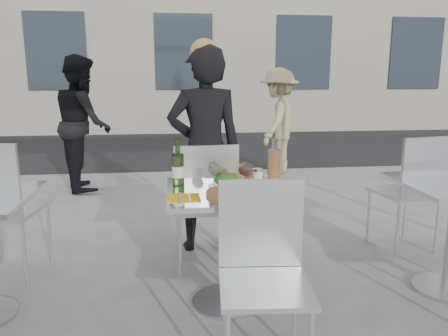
{
  "coord_description": "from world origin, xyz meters",
  "views": [
    {
      "loc": [
        -0.32,
        -2.53,
        1.42
      ],
      "look_at": [
        0.0,
        0.15,
        0.85
      ],
      "focal_mm": 35.0,
      "sensor_mm": 36.0,
      "label": 1
    }
  ],
  "objects": [
    {
      "name": "wineglass_red_b",
      "position": [
        0.11,
        0.05,
        0.86
      ],
      "size": [
        0.07,
        0.07,
        0.16
      ],
      "color": "white",
      "rests_on": "main_table"
    },
    {
      "name": "side_chair_rfar",
      "position": [
        1.58,
        0.64,
        0.57
      ],
      "size": [
        0.51,
        0.52,
        0.97
      ],
      "rotation": [
        0.0,
        0.0,
        3.32
      ],
      "color": "silver",
      "rests_on": "ground"
    },
    {
      "name": "wine_bottle",
      "position": [
        -0.29,
        0.12,
        0.86
      ],
      "size": [
        0.07,
        0.08,
        0.29
      ],
      "color": "#385B22",
      "rests_on": "main_table"
    },
    {
      "name": "pizza_near",
      "position": [
        0.04,
        -0.13,
        0.76
      ],
      "size": [
        0.36,
        0.36,
        0.02
      ],
      "color": "tan",
      "rests_on": "main_table"
    },
    {
      "name": "pedestrian_b",
      "position": [
        1.23,
        3.73,
        0.77
      ],
      "size": [
        0.99,
        1.15,
        1.54
      ],
      "primitive_type": "imported",
      "rotation": [
        0.0,
        0.0,
        4.19
      ],
      "color": "tan",
      "rests_on": "ground"
    },
    {
      "name": "carafe",
      "position": [
        0.31,
        0.1,
        0.87
      ],
      "size": [
        0.08,
        0.08,
        0.29
      ],
      "color": "tan",
      "rests_on": "main_table"
    },
    {
      "name": "wineglass_white_a",
      "position": [
        -0.07,
        0.08,
        0.86
      ],
      "size": [
        0.07,
        0.07,
        0.16
      ],
      "color": "white",
      "rests_on": "main_table"
    },
    {
      "name": "pedestrian_a",
      "position": [
        -1.44,
        3.12,
        0.84
      ],
      "size": [
        0.84,
        0.96,
        1.68
      ],
      "primitive_type": "imported",
      "rotation": [
        0.0,
        0.0,
        1.86
      ],
      "color": "black",
      "rests_on": "ground"
    },
    {
      "name": "napkin_left",
      "position": [
        -0.26,
        -0.16,
        0.75
      ],
      "size": [
        0.18,
        0.2,
        0.01
      ],
      "rotation": [
        0.0,
        0.0,
        0.01
      ],
      "color": "yellow",
      "rests_on": "main_table"
    },
    {
      "name": "wineglass_white_b",
      "position": [
        -0.07,
        0.06,
        0.86
      ],
      "size": [
        0.07,
        0.07,
        0.16
      ],
      "color": "white",
      "rests_on": "main_table"
    },
    {
      "name": "chair_near",
      "position": [
        0.1,
        -0.61,
        0.55
      ],
      "size": [
        0.45,
        0.47,
        0.93
      ],
      "rotation": [
        0.0,
        0.0,
        -0.08
      ],
      "color": "silver",
      "rests_on": "ground"
    },
    {
      "name": "main_table",
      "position": [
        0.0,
        0.0,
        0.54
      ],
      "size": [
        0.72,
        0.72,
        0.75
      ],
      "color": "#B7BABF",
      "rests_on": "ground"
    },
    {
      "name": "napkin_right",
      "position": [
        0.27,
        -0.14,
        0.75
      ],
      "size": [
        0.23,
        0.23,
        0.01
      ],
      "rotation": [
        0.0,
        0.0,
        0.33
      ],
      "color": "yellow",
      "rests_on": "main_table"
    },
    {
      "name": "ground",
      "position": [
        0.0,
        0.0,
        0.0
      ],
      "size": [
        80.0,
        80.0,
        0.0
      ],
      "primitive_type": "plane",
      "color": "slate"
    },
    {
      "name": "sugar_shaker",
      "position": [
        0.2,
        0.07,
        0.8
      ],
      "size": [
        0.06,
        0.06,
        0.11
      ],
      "color": "white",
      "rests_on": "main_table"
    },
    {
      "name": "salad_plate",
      "position": [
        0.0,
        0.07,
        0.79
      ],
      "size": [
        0.22,
        0.22,
        0.09
      ],
      "color": "white",
      "rests_on": "main_table"
    },
    {
      "name": "woman_diner",
      "position": [
        -0.06,
        0.95,
        0.83
      ],
      "size": [
        0.63,
        0.44,
        1.66
      ],
      "primitive_type": "imported",
      "rotation": [
        0.0,
        0.0,
        3.22
      ],
      "color": "black",
      "rests_on": "ground"
    },
    {
      "name": "wineglass_red_a",
      "position": [
        0.13,
        0.01,
        0.86
      ],
      "size": [
        0.07,
        0.07,
        0.16
      ],
      "color": "white",
      "rests_on": "main_table"
    },
    {
      "name": "chair_far",
      "position": [
        -0.1,
        0.45,
        0.57
      ],
      "size": [
        0.45,
        0.47,
        0.97
      ],
      "rotation": [
        0.0,
        0.0,
        3.18
      ],
      "color": "silver",
      "rests_on": "ground"
    },
    {
      "name": "pizza_far",
      "position": [
        0.12,
        0.21,
        0.77
      ],
      "size": [
        0.33,
        0.33,
        0.03
      ],
      "color": "white",
      "rests_on": "main_table"
    },
    {
      "name": "street_asphalt",
      "position": [
        0.0,
        6.5,
        0.0
      ],
      "size": [
        24.0,
        5.0,
        0.0
      ],
      "primitive_type": "cube",
      "color": "black",
      "rests_on": "ground"
    }
  ]
}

